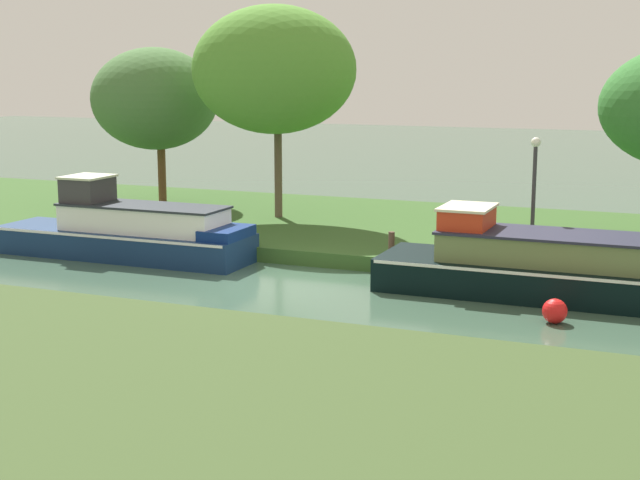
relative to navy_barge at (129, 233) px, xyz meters
The scene contains 10 objects.
ground_plane 5.62m from the navy_barge, 12.43° to the right, with size 120.00×120.00×0.00m, color #3C5A46.
riverbank_far 7.97m from the navy_barge, 46.81° to the left, with size 72.00×10.00×0.40m, color #335624.
riverbank_near 11.57m from the navy_barge, 61.91° to the right, with size 72.00×10.00×0.40m, color #394E26.
navy_barge is the anchor object (origin of this frame).
black_narrowboat 11.42m from the navy_barge, ahead, with size 8.21×2.37×1.98m.
willow_tree_left 8.51m from the navy_barge, 116.72° to the left, with size 4.55×4.12×5.45m.
willow_tree_centre 7.15m from the navy_barge, 70.80° to the left, with size 5.40×3.61×6.67m.
lamp_post 10.88m from the navy_barge, 10.21° to the left, with size 0.24×0.24×3.08m.
mooring_post_near 7.24m from the navy_barge, 10.48° to the left, with size 0.16×0.16×0.59m, color brown.
channel_buoy 12.02m from the navy_barge, 10.87° to the right, with size 0.51×0.51×0.51m, color red.
Camera 1 is at (8.90, -19.71, 5.15)m, focal length 51.72 mm.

